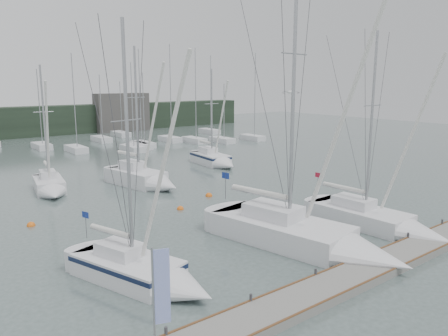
# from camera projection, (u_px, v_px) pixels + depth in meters

# --- Properties ---
(ground) EXTENTS (160.00, 160.00, 0.00)m
(ground) POSITION_uv_depth(u_px,v_px,m) (283.00, 247.00, 24.72)
(ground) COLOR #495955
(ground) RESTS_ON ground
(dock) EXTENTS (24.00, 2.00, 0.40)m
(dock) POSITION_uv_depth(u_px,v_px,m) (359.00, 274.00, 20.80)
(dock) COLOR slate
(dock) RESTS_ON ground
(far_treeline) EXTENTS (90.00, 4.00, 5.00)m
(far_treeline) POSITION_uv_depth(u_px,v_px,m) (16.00, 122.00, 72.34)
(far_treeline) COLOR black
(far_treeline) RESTS_ON ground
(far_building_right) EXTENTS (10.00, 3.00, 7.00)m
(far_building_right) POSITION_uv_depth(u_px,v_px,m) (122.00, 112.00, 81.38)
(far_building_right) COLOR #454240
(far_building_right) RESTS_ON ground
(mast_forest) EXTENTS (59.65, 26.07, 14.73)m
(mast_forest) POSITION_uv_depth(u_px,v_px,m) (58.00, 148.00, 58.00)
(mast_forest) COLOR silver
(mast_forest) RESTS_ON ground
(sailboat_near_left) EXTENTS (4.86, 8.06, 12.77)m
(sailboat_near_left) POSITION_uv_depth(u_px,v_px,m) (150.00, 275.00, 19.93)
(sailboat_near_left) COLOR silver
(sailboat_near_left) RESTS_ON ground
(sailboat_near_center) EXTENTS (5.70, 12.26, 18.18)m
(sailboat_near_center) POSITION_uv_depth(u_px,v_px,m) (320.00, 241.00, 23.91)
(sailboat_near_center) COLOR silver
(sailboat_near_center) RESTS_ON ground
(sailboat_near_right) EXTENTS (3.19, 9.74, 13.18)m
(sailboat_near_right) POSITION_uv_depth(u_px,v_px,m) (387.00, 224.00, 27.18)
(sailboat_near_right) COLOR silver
(sailboat_near_right) RESTS_ON ground
(sailboat_mid_b) EXTENTS (3.31, 6.81, 11.26)m
(sailboat_mid_b) POSITION_uv_depth(u_px,v_px,m) (51.00, 188.00, 36.28)
(sailboat_mid_b) COLOR silver
(sailboat_mid_b) RESTS_ON ground
(sailboat_mid_c) EXTENTS (4.23, 8.55, 13.02)m
(sailboat_mid_c) POSITION_uv_depth(u_px,v_px,m) (147.00, 180.00, 38.63)
(sailboat_mid_c) COLOR silver
(sailboat_mid_c) RESTS_ON ground
(sailboat_mid_d) EXTENTS (3.29, 7.67, 11.36)m
(sailboat_mid_d) POSITION_uv_depth(u_px,v_px,m) (216.00, 160.00, 48.42)
(sailboat_mid_d) COLOR silver
(sailboat_mid_d) RESTS_ON ground
(buoy_a) EXTENTS (0.51, 0.51, 0.51)m
(buoy_a) POSITION_uv_depth(u_px,v_px,m) (180.00, 209.00, 32.03)
(buoy_a) COLOR #DC5F13
(buoy_a) RESTS_ON ground
(buoy_b) EXTENTS (0.57, 0.57, 0.57)m
(buoy_b) POSITION_uv_depth(u_px,v_px,m) (209.00, 196.00, 35.69)
(buoy_b) COLOR #DC5F13
(buoy_b) RESTS_ON ground
(buoy_c) EXTENTS (0.54, 0.54, 0.54)m
(buoy_c) POSITION_uv_depth(u_px,v_px,m) (31.00, 226.00, 28.36)
(buoy_c) COLOR #DC5F13
(buoy_c) RESTS_ON ground
(dock_banner) EXTENTS (0.55, 0.23, 3.81)m
(dock_banner) POSITION_uv_depth(u_px,v_px,m) (159.00, 293.00, 13.84)
(dock_banner) COLOR #95979C
(dock_banner) RESTS_ON dock
(seagull) EXTENTS (1.03, 0.49, 0.20)m
(seagull) POSITION_uv_depth(u_px,v_px,m) (291.00, 92.00, 25.11)
(seagull) COLOR white
(seagull) RESTS_ON ground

